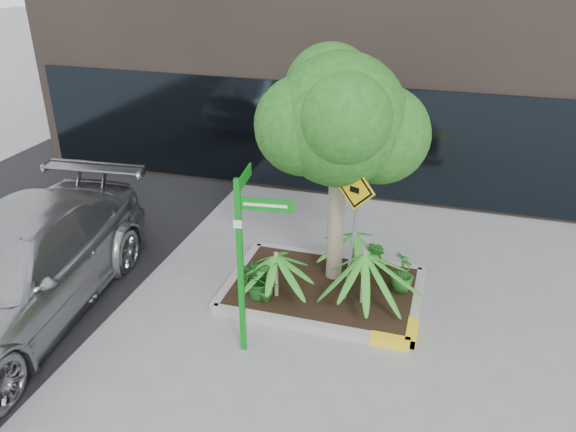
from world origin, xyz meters
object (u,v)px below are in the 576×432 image
(street_sign_post, at_px, (244,248))
(tree, at_px, (340,120))
(parked_car, at_px, (13,272))
(cattle_sign, at_px, (354,212))

(street_sign_post, bearing_deg, tree, 61.60)
(parked_car, relative_size, street_sign_post, 2.13)
(tree, distance_m, street_sign_post, 2.64)
(tree, xyz_separation_m, street_sign_post, (-0.85, -2.13, -1.30))
(cattle_sign, bearing_deg, tree, 148.89)
(street_sign_post, relative_size, cattle_sign, 1.19)
(cattle_sign, bearing_deg, street_sign_post, -104.48)
(street_sign_post, distance_m, cattle_sign, 1.99)
(cattle_sign, bearing_deg, parked_car, -134.97)
(tree, bearing_deg, cattle_sign, -55.47)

